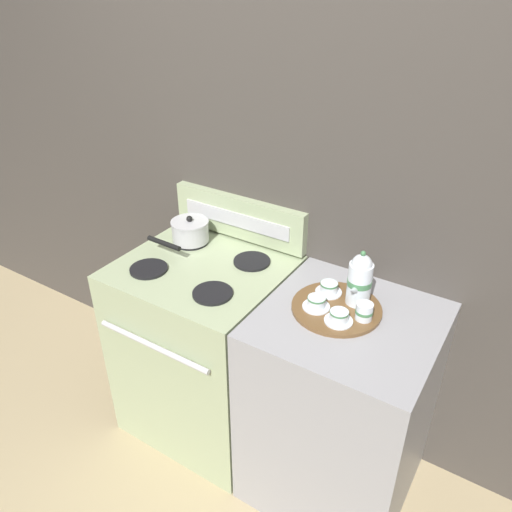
{
  "coord_description": "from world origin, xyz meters",
  "views": [
    {
      "loc": [
        0.84,
        -1.41,
        2.04
      ],
      "look_at": [
        -0.1,
        0.08,
        0.99
      ],
      "focal_mm": 35.0,
      "sensor_mm": 36.0,
      "label": 1
    }
  ],
  "objects": [
    {
      "name": "ground_plane",
      "position": [
        0.0,
        0.0,
        0.0
      ],
      "size": [
        6.0,
        6.0,
        0.0
      ],
      "primitive_type": "plane",
      "color": "tan"
    },
    {
      "name": "wall_back",
      "position": [
        0.0,
        0.34,
        1.1
      ],
      "size": [
        6.0,
        0.05,
        2.2
      ],
      "color": "#423D38",
      "rests_on": "ground"
    },
    {
      "name": "stove",
      "position": [
        -0.33,
        -0.0,
        0.46
      ],
      "size": [
        0.7,
        0.66,
        0.92
      ],
      "color": "#9EAD84",
      "rests_on": "ground"
    },
    {
      "name": "control_panel",
      "position": [
        -0.33,
        0.29,
        1.02
      ],
      "size": [
        0.69,
        0.05,
        0.2
      ],
      "color": "#9EAD84",
      "rests_on": "stove"
    },
    {
      "name": "side_counter",
      "position": [
        0.35,
        0.0,
        0.46
      ],
      "size": [
        0.65,
        0.63,
        0.91
      ],
      "color": "#939399",
      "rests_on": "ground"
    },
    {
      "name": "saucepan",
      "position": [
        -0.5,
        0.14,
        0.97
      ],
      "size": [
        0.18,
        0.27,
        0.12
      ],
      "color": "#B7B7BC",
      "rests_on": "stove"
    },
    {
      "name": "serving_tray",
      "position": [
        0.29,
        0.03,
        0.92
      ],
      "size": [
        0.34,
        0.34,
        0.01
      ],
      "color": "brown",
      "rests_on": "side_counter"
    },
    {
      "name": "teapot",
      "position": [
        0.34,
        0.09,
        1.03
      ],
      "size": [
        0.09,
        0.15,
        0.22
      ],
      "color": "silver",
      "rests_on": "serving_tray"
    },
    {
      "name": "teacup_left",
      "position": [
        0.33,
        -0.05,
        0.95
      ],
      "size": [
        0.1,
        0.1,
        0.05
      ],
      "color": "silver",
      "rests_on": "serving_tray"
    },
    {
      "name": "teacup_right",
      "position": [
        0.22,
        0.09,
        0.95
      ],
      "size": [
        0.1,
        0.1,
        0.05
      ],
      "color": "silver",
      "rests_on": "serving_tray"
    },
    {
      "name": "teacup_front",
      "position": [
        0.23,
        -0.02,
        0.95
      ],
      "size": [
        0.1,
        0.1,
        0.05
      ],
      "color": "silver",
      "rests_on": "serving_tray"
    },
    {
      "name": "creamer_jug",
      "position": [
        0.4,
        0.01,
        0.96
      ],
      "size": [
        0.06,
        0.06,
        0.07
      ],
      "color": "silver",
      "rests_on": "serving_tray"
    }
  ]
}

